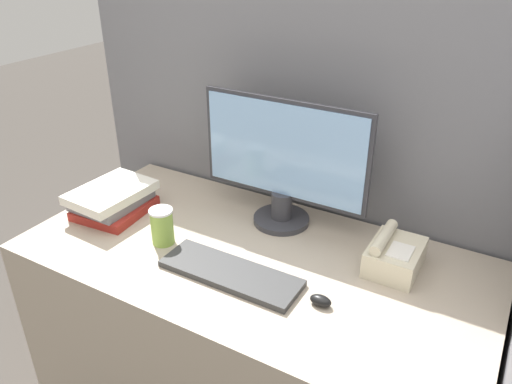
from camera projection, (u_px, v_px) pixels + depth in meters
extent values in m
cube|color=slate|center=(306.00, 199.00, 1.94)|extent=(1.92, 0.04, 1.58)
cube|color=tan|center=(252.00, 343.00, 1.81)|extent=(1.52, 0.76, 0.78)
cylinder|color=#333338|center=(281.00, 219.00, 1.80)|extent=(0.20, 0.20, 0.02)
cylinder|color=#333338|center=(282.00, 205.00, 1.78)|extent=(0.07, 0.07, 0.10)
cube|color=#333338|center=(284.00, 150.00, 1.68)|extent=(0.61, 0.02, 0.35)
cube|color=#8CB7E5|center=(283.00, 151.00, 1.67)|extent=(0.58, 0.01, 0.33)
cube|color=#333333|center=(229.00, 273.00, 1.52)|extent=(0.45, 0.15, 0.02)
ellipsoid|color=black|center=(321.00, 301.00, 1.40)|extent=(0.06, 0.04, 0.03)
cylinder|color=#8CB247|center=(162.00, 227.00, 1.66)|extent=(0.07, 0.07, 0.12)
cylinder|color=white|center=(161.00, 211.00, 1.63)|extent=(0.08, 0.08, 0.01)
cube|color=maroon|center=(115.00, 208.00, 1.86)|extent=(0.25, 0.27, 0.03)
cube|color=slate|center=(112.00, 199.00, 1.85)|extent=(0.21, 0.25, 0.04)
cube|color=silver|center=(111.00, 192.00, 1.83)|extent=(0.22, 0.30, 0.03)
cube|color=beige|center=(395.00, 257.00, 1.54)|extent=(0.15, 0.20, 0.08)
cube|color=white|center=(401.00, 251.00, 1.49)|extent=(0.07, 0.09, 0.00)
cylinder|color=beige|center=(384.00, 237.00, 1.53)|extent=(0.04, 0.18, 0.04)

